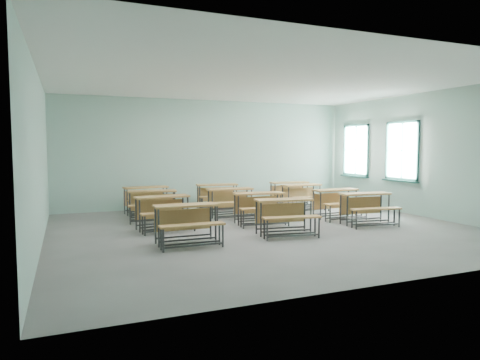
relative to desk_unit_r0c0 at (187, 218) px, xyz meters
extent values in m
cube|color=gray|center=(2.01, 0.76, -0.50)|extent=(9.00, 8.00, 0.02)
cube|color=white|center=(2.01, 0.76, 2.72)|extent=(9.00, 8.00, 0.02)
cube|color=#9CC4B6|center=(2.01, 4.77, 1.11)|extent=(9.00, 0.02, 3.20)
cube|color=#9CC4B6|center=(2.01, -3.25, 1.11)|extent=(9.00, 0.02, 3.20)
cube|color=#9CC4B6|center=(-2.50, 0.76, 1.11)|extent=(0.02, 8.00, 3.20)
cube|color=#9CC4B6|center=(6.52, 0.76, 1.11)|extent=(0.02, 8.00, 3.20)
cube|color=#194842|center=(6.48, 3.56, 0.44)|extent=(0.06, 1.20, 0.06)
cube|color=#194842|center=(6.48, 3.56, 1.98)|extent=(0.06, 1.20, 0.06)
cube|color=#194842|center=(6.48, 2.99, 1.21)|extent=(0.06, 0.06, 1.60)
cube|color=#194842|center=(6.48, 4.13, 1.21)|extent=(0.06, 0.06, 1.60)
cube|color=#194842|center=(6.48, 3.56, 1.21)|extent=(0.04, 0.04, 1.48)
cube|color=#194842|center=(6.48, 3.56, 1.21)|extent=(0.04, 1.08, 0.04)
cube|color=#194842|center=(6.44, 3.56, 0.38)|extent=(0.14, 1.28, 0.04)
cube|color=white|center=(6.50, 3.56, 1.21)|extent=(0.01, 1.08, 1.48)
cube|color=#194842|center=(6.48, 1.56, 0.44)|extent=(0.06, 1.20, 0.06)
cube|color=#194842|center=(6.48, 1.56, 1.98)|extent=(0.06, 1.20, 0.06)
cube|color=#194842|center=(6.48, 0.99, 1.21)|extent=(0.06, 0.06, 1.60)
cube|color=#194842|center=(6.48, 2.13, 1.21)|extent=(0.06, 0.06, 1.60)
cube|color=#194842|center=(6.48, 1.56, 1.21)|extent=(0.04, 0.04, 1.48)
cube|color=#194842|center=(6.48, 1.56, 1.21)|extent=(0.04, 1.08, 0.04)
cube|color=#194842|center=(6.44, 1.56, 0.38)|extent=(0.14, 1.28, 0.04)
cube|color=white|center=(6.50, 1.56, 1.21)|extent=(0.01, 1.08, 1.48)
cube|color=#A1703A|center=(0.00, 0.11, 0.22)|extent=(1.18, 0.41, 0.04)
cube|color=#A1703A|center=(0.00, 0.29, -0.08)|extent=(1.11, 0.03, 0.40)
cylinder|color=#323436|center=(-0.54, -0.04, -0.15)|extent=(0.04, 0.04, 0.69)
cylinder|color=#323436|center=(0.54, -0.06, -0.15)|extent=(0.04, 0.04, 0.69)
cylinder|color=#323436|center=(-0.53, 0.27, -0.15)|extent=(0.04, 0.04, 0.69)
cylinder|color=#323436|center=(0.54, 0.26, -0.15)|extent=(0.04, 0.04, 0.69)
cube|color=#323436|center=(0.00, -0.05, -0.40)|extent=(1.07, 0.04, 0.03)
cube|color=#323436|center=(0.00, 0.26, -0.40)|extent=(1.07, 0.04, 0.03)
cube|color=#A1703A|center=(0.00, -0.36, -0.07)|extent=(1.18, 0.26, 0.03)
cylinder|color=#323436|center=(-0.54, -0.45, -0.29)|extent=(0.04, 0.04, 0.41)
cylinder|color=#323436|center=(0.53, -0.46, -0.29)|extent=(0.04, 0.04, 0.41)
cylinder|color=#323436|center=(-0.54, -0.26, -0.29)|extent=(0.04, 0.04, 0.41)
cylinder|color=#323436|center=(0.53, -0.28, -0.29)|extent=(0.04, 0.04, 0.41)
cube|color=#323436|center=(-0.01, -0.46, -0.41)|extent=(1.07, 0.04, 0.03)
cube|color=#323436|center=(0.00, -0.27, -0.41)|extent=(1.07, 0.04, 0.03)
cube|color=#A1703A|center=(2.09, 0.16, 0.22)|extent=(1.21, 0.54, 0.04)
cube|color=#A1703A|center=(2.12, 0.34, -0.08)|extent=(1.11, 0.17, 0.40)
cylinder|color=#323436|center=(1.54, 0.08, -0.15)|extent=(0.04, 0.04, 0.69)
cylinder|color=#323436|center=(2.60, -0.07, -0.15)|extent=(0.04, 0.04, 0.69)
cylinder|color=#323436|center=(1.58, 0.39, -0.15)|extent=(0.04, 0.04, 0.69)
cylinder|color=#323436|center=(2.65, 0.24, -0.15)|extent=(0.04, 0.04, 0.69)
cube|color=#323436|center=(2.07, 0.00, -0.40)|extent=(1.07, 0.17, 0.03)
cube|color=#323436|center=(2.11, 0.31, -0.40)|extent=(1.07, 0.17, 0.03)
cube|color=#A1703A|center=(2.03, -0.31, -0.07)|extent=(1.19, 0.40, 0.03)
cylinder|color=#323436|center=(1.49, -0.33, -0.29)|extent=(0.04, 0.04, 0.41)
cylinder|color=#323436|center=(2.55, -0.47, -0.29)|extent=(0.04, 0.04, 0.41)
cylinder|color=#323436|center=(1.51, -0.14, -0.29)|extent=(0.04, 0.04, 0.41)
cylinder|color=#323436|center=(2.58, -0.29, -0.29)|extent=(0.04, 0.04, 0.41)
cube|color=#323436|center=(2.02, -0.40, -0.41)|extent=(1.07, 0.17, 0.03)
cube|color=#323436|center=(2.04, -0.21, -0.41)|extent=(1.07, 0.17, 0.03)
cube|color=#A1703A|center=(4.39, 0.46, 0.22)|extent=(1.21, 0.53, 0.04)
cube|color=#A1703A|center=(4.41, 0.64, -0.08)|extent=(1.11, 0.16, 0.40)
cylinder|color=#323436|center=(3.84, 0.37, -0.15)|extent=(0.04, 0.04, 0.69)
cylinder|color=#323436|center=(4.90, 0.24, -0.15)|extent=(0.04, 0.04, 0.69)
cylinder|color=#323436|center=(3.88, 0.68, -0.15)|extent=(0.04, 0.04, 0.69)
cylinder|color=#323436|center=(4.94, 0.55, -0.15)|extent=(0.04, 0.04, 0.69)
cube|color=#323436|center=(4.37, 0.31, -0.40)|extent=(1.07, 0.16, 0.03)
cube|color=#323436|center=(4.41, 0.62, -0.40)|extent=(1.07, 0.16, 0.03)
cube|color=#A1703A|center=(4.33, 0.00, -0.07)|extent=(1.19, 0.39, 0.03)
cylinder|color=#323436|center=(3.79, -0.03, -0.29)|extent=(0.04, 0.04, 0.41)
cylinder|color=#323436|center=(4.85, -0.16, -0.29)|extent=(0.04, 0.04, 0.41)
cylinder|color=#323436|center=(3.81, 0.15, -0.29)|extent=(0.04, 0.04, 0.41)
cylinder|color=#323436|center=(4.88, 0.02, -0.29)|extent=(0.04, 0.04, 0.41)
cube|color=#323436|center=(4.32, -0.10, -0.41)|extent=(1.07, 0.16, 0.03)
cube|color=#323436|center=(4.34, 0.09, -0.41)|extent=(1.07, 0.16, 0.03)
cube|color=#A1703A|center=(-0.11, 1.65, 0.22)|extent=(1.20, 0.50, 0.04)
cube|color=#A1703A|center=(-0.13, 1.83, -0.08)|extent=(1.11, 0.12, 0.40)
cylinder|color=#323436|center=(-0.63, 1.44, -0.15)|extent=(0.04, 0.04, 0.69)
cylinder|color=#323436|center=(0.44, 1.54, -0.15)|extent=(0.04, 0.04, 0.69)
cylinder|color=#323436|center=(-0.66, 1.76, -0.15)|extent=(0.04, 0.04, 0.69)
cylinder|color=#323436|center=(0.41, 1.85, -0.15)|extent=(0.04, 0.04, 0.69)
cube|color=#323436|center=(-0.10, 1.49, -0.40)|extent=(1.07, 0.13, 0.03)
cube|color=#323436|center=(-0.13, 1.80, -0.40)|extent=(1.07, 0.13, 0.03)
cube|color=#A1703A|center=(-0.07, 1.18, -0.07)|extent=(1.19, 0.35, 0.03)
cylinder|color=#323436|center=(-0.60, 1.04, -0.29)|extent=(0.04, 0.04, 0.41)
cylinder|color=#323436|center=(0.47, 1.14, -0.29)|extent=(0.04, 0.04, 0.41)
cylinder|color=#323436|center=(-0.61, 1.22, -0.29)|extent=(0.04, 0.04, 0.41)
cylinder|color=#323436|center=(0.46, 1.32, -0.29)|extent=(0.04, 0.04, 0.41)
cube|color=#323436|center=(-0.06, 1.09, -0.41)|extent=(1.07, 0.13, 0.03)
cube|color=#323436|center=(-0.08, 1.27, -0.41)|extent=(1.07, 0.13, 0.03)
cube|color=#A1703A|center=(2.13, 1.48, 0.22)|extent=(1.21, 0.51, 0.04)
cube|color=#A1703A|center=(2.15, 1.66, -0.08)|extent=(1.11, 0.14, 0.40)
cylinder|color=#323436|center=(1.58, 1.39, -0.15)|extent=(0.04, 0.04, 0.69)
cylinder|color=#323436|center=(2.65, 1.27, -0.15)|extent=(0.04, 0.04, 0.69)
cylinder|color=#323436|center=(1.62, 1.70, -0.15)|extent=(0.04, 0.04, 0.69)
cylinder|color=#323436|center=(2.68, 1.58, -0.15)|extent=(0.04, 0.04, 0.69)
cube|color=#323436|center=(2.12, 1.33, -0.40)|extent=(1.07, 0.14, 0.03)
cube|color=#323436|center=(2.15, 1.64, -0.40)|extent=(1.07, 0.14, 0.03)
cube|color=#A1703A|center=(2.08, 1.02, -0.07)|extent=(1.19, 0.37, 0.03)
cylinder|color=#323436|center=(1.54, 0.98, -0.29)|extent=(0.04, 0.04, 0.41)
cylinder|color=#323436|center=(2.61, 0.87, -0.29)|extent=(0.04, 0.04, 0.41)
cylinder|color=#323436|center=(1.56, 1.17, -0.29)|extent=(0.04, 0.04, 0.41)
cylinder|color=#323436|center=(2.63, 1.05, -0.29)|extent=(0.04, 0.04, 0.41)
cube|color=#323436|center=(2.07, 0.92, -0.41)|extent=(1.07, 0.14, 0.03)
cube|color=#323436|center=(2.09, 1.11, -0.41)|extent=(1.07, 0.14, 0.03)
cube|color=#A1703A|center=(4.26, 1.46, 0.22)|extent=(1.18, 0.41, 0.04)
cube|color=#A1703A|center=(4.26, 1.64, -0.08)|extent=(1.11, 0.04, 0.40)
cylinder|color=#323436|center=(3.73, 1.30, -0.15)|extent=(0.04, 0.04, 0.69)
cylinder|color=#323436|center=(4.80, 1.32, -0.15)|extent=(0.04, 0.04, 0.69)
cylinder|color=#323436|center=(3.72, 1.61, -0.15)|extent=(0.04, 0.04, 0.69)
cylinder|color=#323436|center=(4.80, 1.63, -0.15)|extent=(0.04, 0.04, 0.69)
cube|color=#323436|center=(4.26, 1.31, -0.40)|extent=(1.07, 0.05, 0.03)
cube|color=#323436|center=(4.26, 1.62, -0.40)|extent=(1.07, 0.05, 0.03)
cube|color=#A1703A|center=(4.27, 0.99, -0.07)|extent=(1.18, 0.26, 0.03)
cylinder|color=#323436|center=(3.73, 0.89, -0.29)|extent=(0.04, 0.04, 0.41)
cylinder|color=#323436|center=(4.81, 0.91, -0.29)|extent=(0.04, 0.04, 0.41)
cylinder|color=#323436|center=(3.73, 1.08, -0.29)|extent=(0.04, 0.04, 0.41)
cylinder|color=#323436|center=(4.81, 1.10, -0.29)|extent=(0.04, 0.04, 0.41)
cube|color=#323436|center=(4.27, 0.90, -0.41)|extent=(1.07, 0.05, 0.03)
cube|color=#323436|center=(4.27, 1.09, -0.41)|extent=(1.07, 0.05, 0.03)
cube|color=#A1703A|center=(-0.09, 2.93, 0.22)|extent=(1.21, 0.54, 0.04)
cube|color=#A1703A|center=(-0.07, 3.11, -0.08)|extent=(1.11, 0.17, 0.40)
cylinder|color=#323436|center=(-0.64, 2.85, -0.15)|extent=(0.04, 0.04, 0.69)
cylinder|color=#323436|center=(0.42, 2.70, -0.15)|extent=(0.04, 0.04, 0.69)
cylinder|color=#323436|center=(-0.60, 3.16, -0.15)|extent=(0.04, 0.04, 0.69)
cylinder|color=#323436|center=(0.46, 3.01, -0.15)|extent=(0.04, 0.04, 0.69)
cube|color=#323436|center=(-0.11, 2.77, -0.40)|extent=(1.07, 0.17, 0.03)
cube|color=#323436|center=(-0.07, 3.08, -0.40)|extent=(1.07, 0.17, 0.03)
cube|color=#A1703A|center=(-0.15, 2.46, -0.07)|extent=(1.19, 0.40, 0.03)
cylinder|color=#323436|center=(-0.70, 2.44, -0.29)|extent=(0.04, 0.04, 0.41)
cylinder|color=#323436|center=(0.37, 2.30, -0.29)|extent=(0.04, 0.04, 0.41)
cylinder|color=#323436|center=(-0.67, 2.63, -0.29)|extent=(0.04, 0.04, 0.41)
cylinder|color=#323436|center=(0.39, 2.49, -0.29)|extent=(0.04, 0.04, 0.41)
cube|color=#323436|center=(-0.16, 2.37, -0.41)|extent=(1.07, 0.17, 0.03)
cube|color=#323436|center=(-0.14, 2.56, -0.41)|extent=(1.07, 0.17, 0.03)
cube|color=#A1703A|center=(1.88, 2.68, 0.22)|extent=(1.18, 0.40, 0.04)
cube|color=#A1703A|center=(1.88, 2.86, -0.08)|extent=(1.11, 0.03, 0.40)
cylinder|color=#323436|center=(1.34, 2.53, -0.15)|extent=(0.04, 0.04, 0.69)
cylinder|color=#323436|center=(2.41, 2.51, -0.15)|extent=(0.04, 0.04, 0.69)
cylinder|color=#323436|center=(1.34, 2.84, -0.15)|extent=(0.04, 0.04, 0.69)
cylinder|color=#323436|center=(2.42, 2.83, -0.15)|extent=(0.04, 0.04, 0.69)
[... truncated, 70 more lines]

